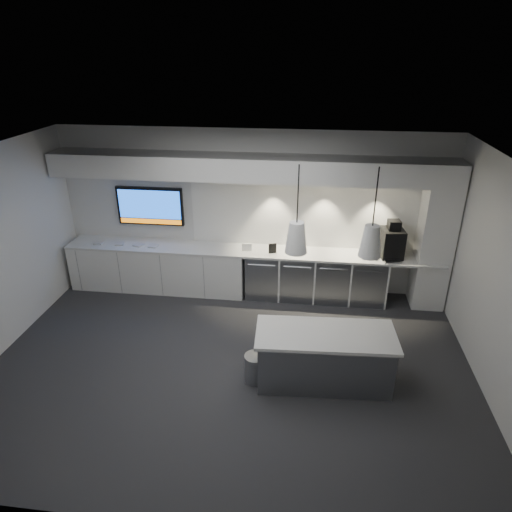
# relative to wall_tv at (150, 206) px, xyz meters

# --- Properties ---
(floor) EXTENTS (7.00, 7.00, 0.00)m
(floor) POSITION_rel_wall_tv_xyz_m (1.90, -2.45, -1.56)
(floor) COLOR #2A2A2C
(floor) RESTS_ON ground
(ceiling) EXTENTS (7.00, 7.00, 0.00)m
(ceiling) POSITION_rel_wall_tv_xyz_m (1.90, -2.45, 1.44)
(ceiling) COLOR black
(ceiling) RESTS_ON wall_back
(wall_back) EXTENTS (7.00, 0.00, 7.00)m
(wall_back) POSITION_rel_wall_tv_xyz_m (1.90, 0.05, -0.06)
(wall_back) COLOR silver
(wall_back) RESTS_ON floor
(wall_front) EXTENTS (7.00, 0.00, 7.00)m
(wall_front) POSITION_rel_wall_tv_xyz_m (1.90, -4.95, -0.06)
(wall_front) COLOR silver
(wall_front) RESTS_ON floor
(wall_right) EXTENTS (0.00, 7.00, 7.00)m
(wall_right) POSITION_rel_wall_tv_xyz_m (5.40, -2.45, -0.06)
(wall_right) COLOR silver
(wall_right) RESTS_ON floor
(back_counter) EXTENTS (6.80, 0.65, 0.04)m
(back_counter) POSITION_rel_wall_tv_xyz_m (1.90, -0.27, -0.68)
(back_counter) COLOR silver
(back_counter) RESTS_ON left_base_cabinets
(left_base_cabinets) EXTENTS (3.30, 0.63, 0.86)m
(left_base_cabinets) POSITION_rel_wall_tv_xyz_m (0.15, -0.27, -1.13)
(left_base_cabinets) COLOR white
(left_base_cabinets) RESTS_ON floor
(fridge_unit_a) EXTENTS (0.60, 0.61, 0.85)m
(fridge_unit_a) POSITION_rel_wall_tv_xyz_m (2.15, -0.27, -1.13)
(fridge_unit_a) COLOR gray
(fridge_unit_a) RESTS_ON floor
(fridge_unit_b) EXTENTS (0.60, 0.61, 0.85)m
(fridge_unit_b) POSITION_rel_wall_tv_xyz_m (2.78, -0.27, -1.13)
(fridge_unit_b) COLOR gray
(fridge_unit_b) RESTS_ON floor
(fridge_unit_c) EXTENTS (0.60, 0.61, 0.85)m
(fridge_unit_c) POSITION_rel_wall_tv_xyz_m (3.41, -0.27, -1.13)
(fridge_unit_c) COLOR gray
(fridge_unit_c) RESTS_ON floor
(fridge_unit_d) EXTENTS (0.60, 0.61, 0.85)m
(fridge_unit_d) POSITION_rel_wall_tv_xyz_m (4.04, -0.27, -1.13)
(fridge_unit_d) COLOR gray
(fridge_unit_d) RESTS_ON floor
(backsplash) EXTENTS (4.60, 0.03, 1.30)m
(backsplash) POSITION_rel_wall_tv_xyz_m (3.10, 0.03, -0.01)
(backsplash) COLOR white
(backsplash) RESTS_ON wall_back
(soffit) EXTENTS (6.90, 0.60, 0.40)m
(soffit) POSITION_rel_wall_tv_xyz_m (1.90, -0.25, 0.84)
(soffit) COLOR white
(soffit) RESTS_ON wall_back
(column) EXTENTS (0.55, 0.55, 2.60)m
(column) POSITION_rel_wall_tv_xyz_m (5.10, -0.25, -0.26)
(column) COLOR white
(column) RESTS_ON floor
(wall_tv) EXTENTS (1.25, 0.07, 0.72)m
(wall_tv) POSITION_rel_wall_tv_xyz_m (0.00, 0.00, 0.00)
(wall_tv) COLOR black
(wall_tv) RESTS_ON wall_back
(island) EXTENTS (1.91, 0.90, 0.79)m
(island) POSITION_rel_wall_tv_xyz_m (3.25, -2.61, -1.16)
(island) COLOR gray
(island) RESTS_ON floor
(bin) EXTENTS (0.39, 0.39, 0.42)m
(bin) POSITION_rel_wall_tv_xyz_m (2.31, -2.72, -1.35)
(bin) COLOR gray
(bin) RESTS_ON floor
(coffee_machine) EXTENTS (0.41, 0.57, 0.67)m
(coffee_machine) POSITION_rel_wall_tv_xyz_m (4.39, -0.25, -0.39)
(coffee_machine) COLOR black
(coffee_machine) RESTS_ON back_counter
(sign_black) EXTENTS (0.14, 0.06, 0.18)m
(sign_black) POSITION_rel_wall_tv_xyz_m (2.32, -0.36, -0.57)
(sign_black) COLOR black
(sign_black) RESTS_ON back_counter
(sign_white) EXTENTS (0.18, 0.05, 0.14)m
(sign_white) POSITION_rel_wall_tv_xyz_m (1.85, -0.33, -0.59)
(sign_white) COLOR silver
(sign_white) RESTS_ON back_counter
(cup_cluster) EXTENTS (0.28, 0.18, 0.15)m
(cup_cluster) POSITION_rel_wall_tv_xyz_m (4.03, -0.37, -0.58)
(cup_cluster) COLOR white
(cup_cluster) RESTS_ON back_counter
(tray_a) EXTENTS (0.16, 0.16, 0.02)m
(tray_a) POSITION_rel_wall_tv_xyz_m (-0.94, -0.34, -0.65)
(tray_a) COLOR #B5B5B5
(tray_a) RESTS_ON back_counter
(tray_b) EXTENTS (0.20, 0.20, 0.02)m
(tray_b) POSITION_rel_wall_tv_xyz_m (-0.54, -0.33, -0.65)
(tray_b) COLOR #B5B5B5
(tray_b) RESTS_ON back_counter
(tray_c) EXTENTS (0.20, 0.20, 0.02)m
(tray_c) POSITION_rel_wall_tv_xyz_m (-0.17, -0.34, -0.65)
(tray_c) COLOR #B5B5B5
(tray_c) RESTS_ON back_counter
(tray_d) EXTENTS (0.18, 0.18, 0.02)m
(tray_d) POSITION_rel_wall_tv_xyz_m (0.12, -0.36, -0.65)
(tray_d) COLOR #B5B5B5
(tray_d) RESTS_ON back_counter
(pendant_left) EXTENTS (0.27, 0.27, 1.09)m
(pendant_left) POSITION_rel_wall_tv_xyz_m (2.80, -2.61, 0.59)
(pendant_left) COLOR white
(pendant_left) RESTS_ON ceiling
(pendant_right) EXTENTS (0.27, 0.27, 1.09)m
(pendant_right) POSITION_rel_wall_tv_xyz_m (3.69, -2.61, 0.59)
(pendant_right) COLOR white
(pendant_right) RESTS_ON ceiling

